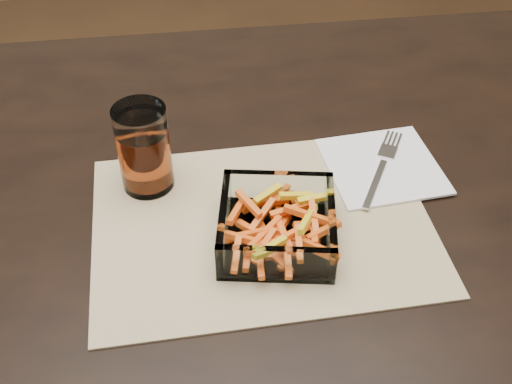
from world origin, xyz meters
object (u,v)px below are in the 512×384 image
Objects in this scene: fork at (382,165)px; glass_bowl at (277,227)px; dining_table at (251,222)px; tumbler at (144,151)px.

glass_bowl is at bearing -116.07° from fork.
dining_table is 0.22m from fork.
dining_table is 9.53× the size of glass_bowl.
fork is (0.34, -0.01, -0.05)m from tumbler.
fork is at bearing -1.95° from tumbler.
glass_bowl is at bearing -39.13° from tumbler.
tumbler is 0.34m from fork.
glass_bowl reaches higher than dining_table.
glass_bowl is 1.00× the size of fork.
glass_bowl is 0.21m from tumbler.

